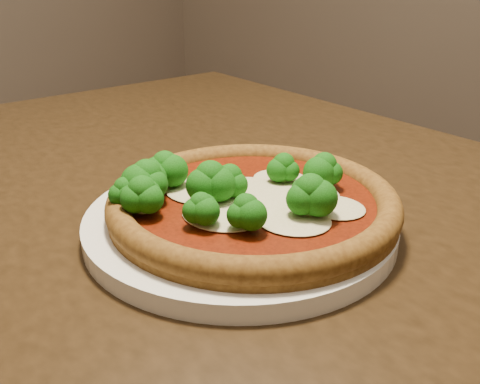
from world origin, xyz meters
The scene contains 3 objects.
dining_table centered at (-0.08, -0.17, 0.65)m, with size 1.33×1.11×0.75m.
plate centered at (-0.02, -0.22, 0.76)m, with size 0.30×0.30×0.02m, color white.
pizza centered at (-0.01, -0.22, 0.78)m, with size 0.28×0.28×0.06m.
Camera 1 is at (0.25, -0.60, 1.00)m, focal length 40.00 mm.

